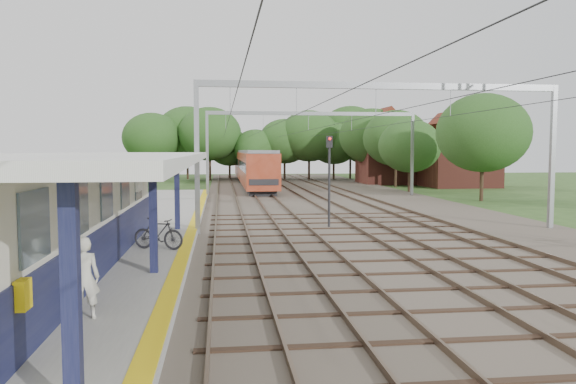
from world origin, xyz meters
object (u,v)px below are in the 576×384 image
train (252,166)px  signal_post (329,169)px  person (84,278)px  bicycle (158,234)px

train → signal_post: signal_post is taller
signal_post → person: bearing=-107.3°
person → bicycle: bearing=-103.8°
bicycle → train: train is taller
bicycle → signal_post: 10.36m
bicycle → signal_post: size_ratio=0.42×
person → train: (6.33, 50.62, 0.87)m
person → bicycle: (0.64, 8.24, -0.31)m
bicycle → signal_post: (7.54, 6.82, 2.02)m
person → bicycle: 8.27m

